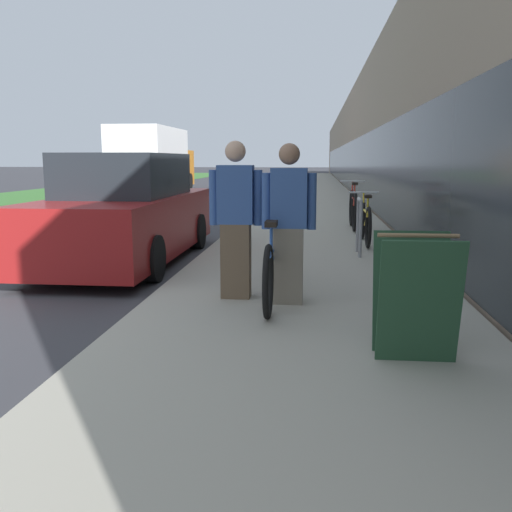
{
  "coord_description": "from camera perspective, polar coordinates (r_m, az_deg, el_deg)",
  "views": [
    {
      "loc": [
        5.36,
        -4.37,
        1.53
      ],
      "look_at": [
        3.51,
        13.54,
        -1.52
      ],
      "focal_mm": 40.0,
      "sensor_mm": 36.0,
      "label": 1
    }
  ],
  "objects": [
    {
      "name": "tandem_bicycle",
      "position": [
        5.96,
        1.95,
        -0.45
      ],
      "size": [
        0.52,
        2.54,
        0.85
      ],
      "color": "black",
      "rests_on": "sidewalk_slab"
    },
    {
      "name": "person_bystander",
      "position": [
        5.79,
        -2.04,
        3.59
      ],
      "size": [
        0.54,
        0.21,
        1.59
      ],
      "color": "brown",
      "rests_on": "sidewalk_slab"
    },
    {
      "name": "cruiser_bike_nearest",
      "position": [
        9.83,
        10.87,
        3.35
      ],
      "size": [
        0.52,
        1.8,
        0.85
      ],
      "color": "black",
      "rests_on": "sidewalk_slab"
    },
    {
      "name": "cruiser_bike_middle",
      "position": [
        11.92,
        9.68,
        4.67
      ],
      "size": [
        0.52,
        1.75,
        0.97
      ],
      "color": "black",
      "rests_on": "sidewalk_slab"
    },
    {
      "name": "person_rider",
      "position": [
        5.57,
        3.29,
        3.19
      ],
      "size": [
        0.53,
        0.21,
        1.56
      ],
      "color": "#756B5B",
      "rests_on": "sidewalk_slab"
    },
    {
      "name": "storefront_facade",
      "position": [
        34.02,
        17.34,
        10.59
      ],
      "size": [
        10.01,
        70.0,
        4.71
      ],
      "color": "gray",
      "rests_on": "ground"
    },
    {
      "name": "sandwich_board_sign",
      "position": [
        4.22,
        15.65,
        -3.84
      ],
      "size": [
        0.56,
        0.56,
        0.9
      ],
      "color": "#23472D",
      "rests_on": "sidewalk_slab"
    },
    {
      "name": "moving_truck",
      "position": [
        27.15,
        -10.23,
        9.39
      ],
      "size": [
        2.39,
        7.37,
        2.94
      ],
      "color": "orange",
      "rests_on": "ground"
    },
    {
      "name": "sidewalk_slab",
      "position": [
        25.41,
        5.74,
        6.27
      ],
      "size": [
        3.25,
        70.0,
        0.13
      ],
      "color": "#A39E8E",
      "rests_on": "ground"
    },
    {
      "name": "lawn_strip",
      "position": [
        31.7,
        -16.14,
        6.51
      ],
      "size": [
        4.85,
        70.0,
        0.03
      ],
      "color": "#3D7533",
      "rests_on": "ground"
    },
    {
      "name": "bike_rack_hoop",
      "position": [
        8.63,
        10.29,
        3.52
      ],
      "size": [
        0.05,
        0.6,
        0.84
      ],
      "color": "gray",
      "rests_on": "sidewalk_slab"
    },
    {
      "name": "parked_sedan_curbside",
      "position": [
        8.77,
        -12.73,
        4.17
      ],
      "size": [
        1.74,
        4.63,
        1.62
      ],
      "color": "maroon",
      "rests_on": "ground"
    }
  ]
}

